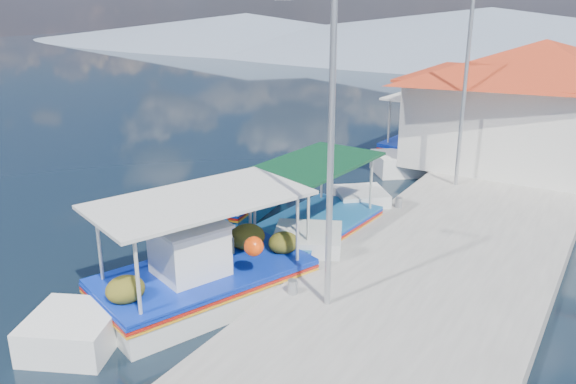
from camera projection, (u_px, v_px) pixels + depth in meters
The scene contains 10 objects.
ground at pixel (91, 309), 12.42m from camera, with size 160.00×160.00×0.00m, color black.
quay at pixel (449, 256), 14.32m from camera, with size 5.00×44.00×0.50m, color #A3A098.
bollards at pixel (359, 234), 14.62m from camera, with size 0.20×17.20×0.30m.
main_caique at pixel (205, 278), 12.65m from camera, with size 4.12×7.52×2.64m.
caique_green_canopy at pixel (316, 231), 15.55m from camera, with size 2.37×6.84×2.57m.
caique_blue_hull at pixel (239, 206), 17.68m from camera, with size 2.21×5.51×0.99m.
caique_far at pixel (430, 144), 24.03m from camera, with size 2.87×8.23×2.89m.
harbor_building at pixel (538, 101), 20.68m from camera, with size 10.49×10.49×4.40m.
lamp_post_near at pixel (327, 138), 10.61m from camera, with size 1.21×0.14×6.00m.
lamp_post_far at pixel (462, 80), 17.92m from camera, with size 1.21×0.14×6.00m.
Camera 1 is at (9.26, -7.24, 6.31)m, focal length 36.53 mm.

